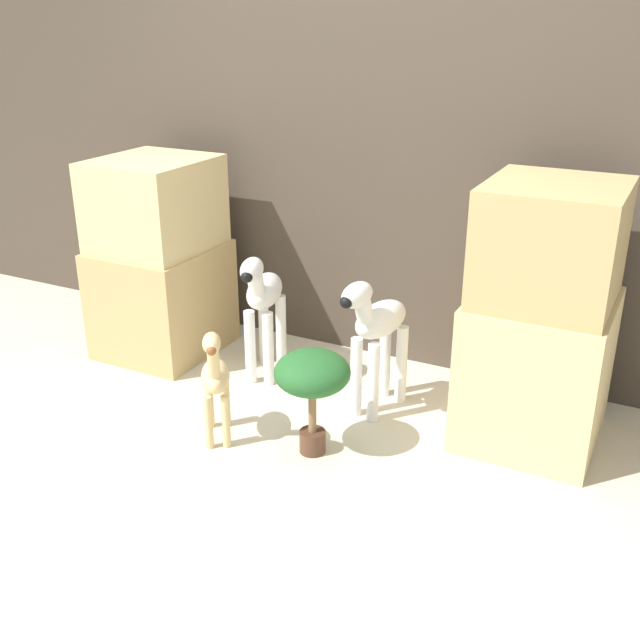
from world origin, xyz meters
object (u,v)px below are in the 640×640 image
at_px(zebra_right, 376,330).
at_px(giraffe_figurine, 215,378).
at_px(zebra_left, 263,301).
at_px(potted_palm_front, 312,378).

bearing_deg(zebra_right, giraffe_figurine, -131.88).
relative_size(zebra_left, giraffe_figurine, 1.19).
bearing_deg(potted_palm_front, zebra_left, 136.44).
bearing_deg(giraffe_figurine, potted_palm_front, 14.81).
bearing_deg(giraffe_figurine, zebra_left, 102.80).
bearing_deg(zebra_left, zebra_right, -6.73).
height_order(zebra_left, giraffe_figurine, zebra_left).
xyz_separation_m(giraffe_figurine, potted_palm_front, (0.41, 0.11, 0.05)).
distance_m(zebra_right, zebra_left, 0.66).
height_order(zebra_right, giraffe_figurine, zebra_right).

